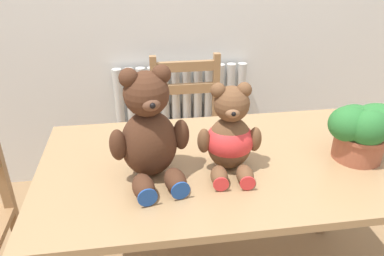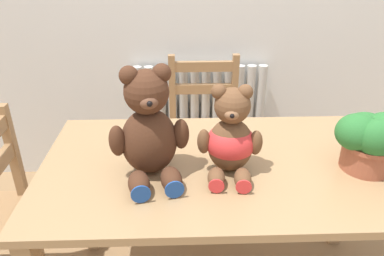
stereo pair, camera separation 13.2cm
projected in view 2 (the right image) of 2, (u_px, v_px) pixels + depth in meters
radiator at (200, 128)px, 2.55m from camera, size 0.87×0.10×0.80m
dining_table at (227, 184)px, 1.49m from camera, size 1.43×0.79×0.75m
wooden_chair_behind at (204, 135)px, 2.28m from camera, size 0.42×0.43×0.91m
teddy_bear_left at (149, 130)px, 1.30m from camera, size 0.29×0.31×0.41m
teddy_bear_right at (230, 138)px, 1.33m from camera, size 0.24×0.25×0.34m
potted_plant at (371, 138)px, 1.35m from camera, size 0.28×0.23×0.22m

